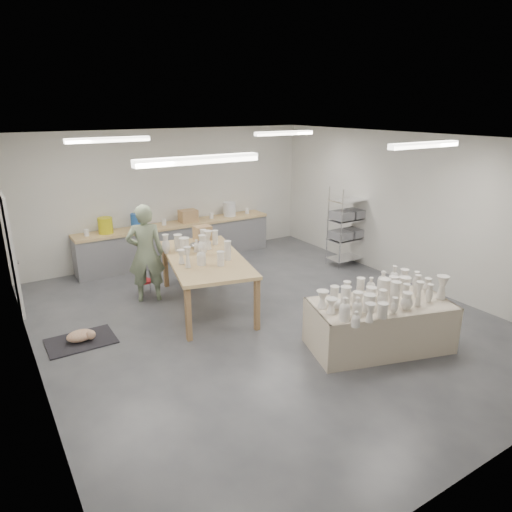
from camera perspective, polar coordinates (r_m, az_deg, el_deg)
room at (r=7.25m, az=-0.11°, el=6.93°), size 8.00×8.02×3.00m
back_counter at (r=10.79m, az=-9.84°, el=1.90°), size 4.60×0.60×1.24m
wire_shelf at (r=10.51m, az=11.48°, el=3.80°), size 0.88×0.48×1.80m
drying_table at (r=7.11m, az=15.19°, el=-7.90°), size 2.27×1.59×1.10m
work_table at (r=8.22m, az=-6.71°, el=0.17°), size 1.79×2.73×1.32m
rug at (r=7.69m, az=-21.04°, el=-9.89°), size 1.00×0.70×0.02m
cat at (r=7.63m, az=-20.96°, el=-9.25°), size 0.45×0.34×0.18m
potter at (r=8.57m, az=-13.63°, el=0.32°), size 0.77×0.64×1.83m
red_stool at (r=9.02m, az=-13.88°, el=-3.18°), size 0.34×0.34×0.30m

